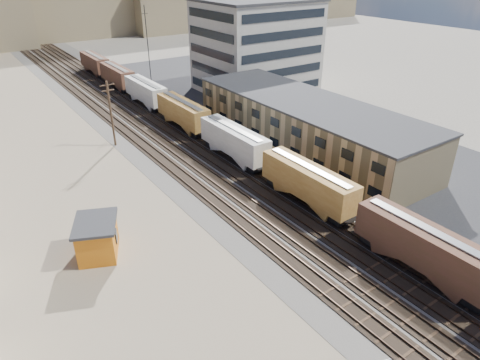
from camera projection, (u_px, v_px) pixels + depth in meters
ground at (367, 271)px, 39.54m from camera, size 300.00×300.00×0.00m
ballast_bed at (146, 120)px, 75.88m from camera, size 18.00×200.00×0.06m
dirt_yard at (40, 169)px, 58.50m from camera, size 24.00×180.00×0.03m
asphalt_lot at (295, 120)px, 76.11m from camera, size 26.00×120.00×0.04m
rail_tracks at (143, 120)px, 75.57m from camera, size 11.40×200.00×0.24m
freight_train at (206, 125)px, 65.76m from camera, size 3.00×119.74×4.46m
warehouse at (306, 124)px, 63.60m from camera, size 12.40×40.40×7.25m
office_tower at (256, 46)px, 89.35m from camera, size 22.60×18.60×18.45m
utility_pole_north at (111, 112)px, 63.32m from camera, size 2.20×0.32×10.00m
radio_mast at (149, 54)px, 81.98m from camera, size 1.20×0.16×18.00m
maintenance_shed at (97, 238)px, 40.96m from camera, size 5.56×6.14×3.67m
parked_car_blue at (236, 88)px, 92.26m from camera, size 3.85×5.38×1.36m
parked_car_far at (289, 89)px, 90.47m from camera, size 3.81×5.38×1.70m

